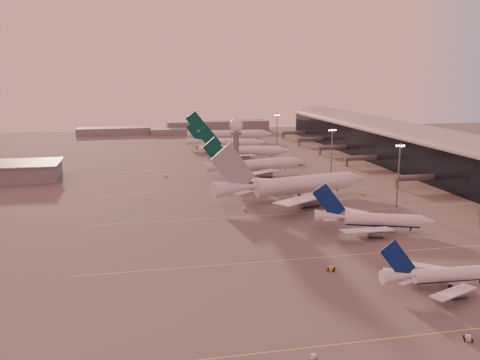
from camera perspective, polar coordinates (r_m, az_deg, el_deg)
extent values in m
plane|color=#555252|center=(135.29, 7.59, -10.29)|extent=(700.00, 700.00, 0.00)
cube|color=#E9D552|center=(155.58, 16.95, -7.71)|extent=(180.00, 0.25, 0.02)
cube|color=#E9D552|center=(194.27, 10.64, -3.47)|extent=(180.00, 0.25, 0.02)
cube|color=#E9D552|center=(235.23, 6.52, -0.64)|extent=(180.00, 0.25, 0.02)
cube|color=#E9D552|center=(282.18, 3.36, 1.53)|extent=(180.00, 0.25, 0.02)
cube|color=black|center=(276.28, 21.47, 2.38)|extent=(36.00, 360.00, 18.00)
cylinder|color=gray|center=(275.05, 21.61, 4.23)|extent=(10.08, 360.00, 10.08)
cube|color=gray|center=(275.03, 21.62, 4.27)|extent=(40.00, 362.00, 0.80)
cylinder|color=slate|center=(243.35, 19.30, 0.27)|extent=(22.00, 2.80, 2.80)
cube|color=slate|center=(238.85, 17.21, -0.37)|extent=(1.20, 1.20, 4.40)
cylinder|color=slate|center=(291.88, 13.71, 2.45)|extent=(22.00, 2.80, 2.80)
cube|color=slate|center=(288.14, 11.88, 1.95)|extent=(1.20, 1.20, 4.40)
cylinder|color=slate|center=(329.84, 10.61, 3.65)|extent=(22.00, 2.80, 2.80)
cube|color=slate|center=(326.53, 8.96, 3.22)|extent=(1.20, 1.20, 4.40)
cylinder|color=slate|center=(368.67, 8.14, 4.60)|extent=(22.00, 2.80, 2.80)
cube|color=slate|center=(365.72, 6.66, 4.21)|extent=(1.20, 1.20, 4.40)
cylinder|color=slate|center=(406.24, 6.24, 5.32)|extent=(22.00, 2.80, 2.80)
cube|color=slate|center=(403.56, 4.87, 4.97)|extent=(1.20, 1.20, 4.40)
cylinder|color=slate|center=(245.87, -0.43, 2.60)|extent=(2.60, 2.60, 22.00)
cylinder|color=slate|center=(244.27, -0.43, 5.26)|extent=(5.20, 5.20, 1.20)
sphere|color=silver|center=(243.84, -0.44, 6.17)|extent=(6.40, 6.40, 6.40)
cylinder|color=slate|center=(243.50, -0.44, 7.04)|extent=(0.16, 0.16, 2.00)
cylinder|color=slate|center=(202.16, 17.35, 0.43)|extent=(0.56, 0.56, 25.00)
cube|color=slate|center=(200.22, 17.57, 3.80)|extent=(3.60, 0.25, 0.25)
sphere|color=#FFEABF|center=(199.55, 17.18, 3.68)|extent=(0.56, 0.56, 0.56)
sphere|color=#FFEABF|center=(200.03, 17.43, 3.68)|extent=(0.56, 0.56, 0.56)
sphere|color=#FFEABF|center=(200.52, 17.68, 3.69)|extent=(0.56, 0.56, 0.56)
sphere|color=#FFEABF|center=(201.01, 17.93, 3.69)|extent=(0.56, 0.56, 0.56)
cylinder|color=slate|center=(248.93, 10.25, 2.87)|extent=(0.56, 0.56, 25.00)
cube|color=slate|center=(247.36, 10.35, 5.62)|extent=(3.60, 0.25, 0.25)
sphere|color=#FFEABF|center=(246.85, 10.03, 5.52)|extent=(0.56, 0.56, 0.56)
sphere|color=#FFEABF|center=(247.22, 10.24, 5.53)|extent=(0.56, 0.56, 0.56)
sphere|color=#FFEABF|center=(247.59, 10.46, 5.53)|extent=(0.56, 0.56, 0.56)
sphere|color=#FFEABF|center=(247.97, 10.67, 5.53)|extent=(0.56, 0.56, 0.56)
cylinder|color=slate|center=(332.76, 4.16, 5.29)|extent=(0.56, 0.56, 25.00)
cube|color=slate|center=(331.58, 4.19, 7.35)|extent=(3.60, 0.25, 0.25)
sphere|color=#FFEABF|center=(331.21, 3.94, 7.28)|extent=(0.56, 0.56, 0.56)
sphere|color=#FFEABF|center=(331.48, 4.11, 7.28)|extent=(0.56, 0.56, 0.56)
sphere|color=#FFEABF|center=(331.75, 4.28, 7.28)|extent=(0.56, 0.56, 0.56)
sphere|color=#FFEABF|center=(332.03, 4.44, 7.28)|extent=(0.56, 0.56, 0.56)
cube|color=slate|center=(440.90, -13.98, 5.36)|extent=(60.00, 18.00, 6.00)
cube|color=slate|center=(456.11, -2.52, 6.10)|extent=(90.00, 20.00, 9.00)
cube|color=slate|center=(431.88, -7.36, 5.42)|extent=(40.00, 15.00, 5.00)
cylinder|color=silver|center=(135.33, 22.75, -9.90)|extent=(20.03, 4.15, 3.39)
cylinder|color=navy|center=(135.60, 22.73, -10.20)|extent=(19.60, 3.18, 2.44)
cone|color=silver|center=(128.43, 17.33, -10.46)|extent=(8.48, 3.71, 3.39)
cube|color=silver|center=(126.58, 22.85, -11.72)|extent=(14.42, 9.28, 1.07)
cylinder|color=slate|center=(129.94, 23.25, -11.88)|extent=(3.94, 2.35, 2.20)
cube|color=slate|center=(129.57, 23.28, -11.49)|extent=(0.28, 0.23, 1.36)
cube|color=silver|center=(139.78, 19.19, -9.18)|extent=(14.13, 10.13, 1.07)
cylinder|color=slate|center=(139.89, 20.42, -9.93)|extent=(3.94, 2.35, 2.20)
cube|color=slate|center=(139.55, 20.45, -9.57)|extent=(0.28, 0.23, 1.36)
cube|color=navy|center=(126.75, 17.28, -8.73)|extent=(9.31, 0.67, 10.11)
cube|color=silver|center=(125.27, 18.14, -11.06)|extent=(4.11, 2.88, 0.22)
cube|color=silver|center=(131.60, 16.59, -9.82)|extent=(4.08, 3.10, 0.22)
cylinder|color=black|center=(140.21, 25.34, -10.38)|extent=(0.45, 0.45, 0.89)
cylinder|color=black|center=(136.87, 21.66, -10.58)|extent=(1.00, 0.48, 0.98)
cylinder|color=black|center=(133.81, 22.53, -11.18)|extent=(1.00, 0.48, 0.98)
cylinder|color=silver|center=(173.05, 15.69, -4.49)|extent=(23.89, 12.02, 4.08)
cylinder|color=navy|center=(173.31, 15.67, -4.78)|extent=(23.05, 10.78, 2.93)
cone|color=silver|center=(175.54, 20.33, -4.56)|extent=(5.75, 5.41, 4.08)
cone|color=silver|center=(171.47, 10.05, -4.19)|extent=(10.83, 7.26, 4.08)
cube|color=silver|center=(163.02, 14.06, -5.68)|extent=(17.71, 6.39, 1.28)
cylinder|color=slate|center=(166.15, 14.95, -6.06)|extent=(5.26, 4.07, 2.65)
cube|color=slate|center=(165.81, 14.97, -5.68)|extent=(0.39, 0.36, 1.63)
cube|color=silver|center=(182.16, 13.45, -3.78)|extent=(14.57, 15.55, 1.28)
cylinder|color=slate|center=(180.70, 14.41, -4.57)|extent=(5.26, 4.07, 2.65)
cube|color=slate|center=(180.39, 14.43, -4.22)|extent=(0.39, 0.36, 1.63)
cube|color=navy|center=(170.13, 9.94, -2.56)|extent=(10.64, 4.18, 12.15)
cube|color=silver|center=(166.99, 10.11, -4.60)|extent=(4.79, 2.21, 0.27)
cube|color=silver|center=(175.90, 10.02, -3.74)|extent=(4.47, 4.54, 0.27)
cylinder|color=black|center=(175.29, 18.60, -5.42)|extent=(0.54, 0.54, 1.07)
cylinder|color=black|center=(175.82, 14.92, -5.12)|extent=(1.29, 0.91, 1.18)
cylinder|color=black|center=(171.34, 15.09, -5.57)|extent=(1.29, 0.91, 1.18)
cylinder|color=silver|center=(211.39, 7.19, -0.79)|extent=(43.73, 15.35, 6.76)
cylinder|color=silver|center=(211.73, 7.18, -1.19)|extent=(42.50, 13.32, 4.87)
cone|color=silver|center=(225.37, 12.86, -0.20)|extent=(9.56, 8.31, 6.76)
cone|color=silver|center=(197.70, -0.51, -1.33)|extent=(19.13, 10.28, 6.76)
cube|color=silver|center=(191.39, 7.18, -2.50)|extent=(28.50, 25.35, 2.01)
cylinder|color=slate|center=(198.21, 7.84, -2.83)|extent=(9.09, 5.99, 4.39)
cube|color=slate|center=(197.83, 7.85, -2.40)|extent=(0.38, 0.33, 2.70)
cube|color=silver|center=(222.24, 2.48, -0.39)|extent=(31.82, 15.65, 2.01)
cylinder|color=slate|center=(221.43, 4.18, -1.18)|extent=(9.09, 5.99, 4.39)
cube|color=slate|center=(221.09, 4.18, -0.79)|extent=(0.38, 0.33, 2.70)
cube|color=#97989D|center=(195.67, -0.75, 0.92)|extent=(18.43, 4.16, 20.06)
cube|color=silver|center=(190.04, 0.37, -1.83)|extent=(8.55, 7.60, 0.27)
cube|color=silver|center=(205.07, -1.51, -0.80)|extent=(8.89, 5.12, 0.27)
cylinder|color=black|center=(220.95, 10.84, -1.46)|extent=(0.55, 0.55, 1.09)
cylinder|color=black|center=(212.64, 6.02, -1.82)|extent=(1.28, 0.78, 1.20)
cylinder|color=black|center=(208.60, 6.66, -2.10)|extent=(1.28, 0.78, 1.20)
cylinder|color=silver|center=(260.65, 2.60, 1.54)|extent=(34.80, 12.65, 5.55)
cylinder|color=silver|center=(260.88, 2.60, 1.27)|extent=(33.80, 10.98, 3.99)
cone|color=silver|center=(270.28, 6.51, 1.85)|extent=(7.67, 6.82, 5.55)
cone|color=silver|center=(250.78, -2.40, 1.29)|extent=(15.27, 8.45, 5.55)
cube|color=silver|center=(244.41, 2.33, 0.61)|extent=(22.83, 20.52, 1.64)
cylinder|color=slate|center=(249.70, 2.84, 0.32)|extent=(7.27, 4.92, 3.61)
cube|color=slate|center=(249.44, 2.85, 0.61)|extent=(0.33, 0.29, 2.22)
cube|color=silver|center=(270.22, -0.37, 1.72)|extent=(25.61, 12.40, 1.64)
cylinder|color=slate|center=(269.24, 0.74, 1.19)|extent=(7.27, 4.92, 3.61)
cube|color=slate|center=(269.00, 0.74, 1.46)|extent=(0.33, 0.29, 2.22)
cube|color=#053B34|center=(249.38, -2.57, 2.78)|extent=(14.99, 3.53, 16.42)
cube|color=silver|center=(244.59, -1.88, 1.06)|extent=(6.78, 6.07, 0.24)
cube|color=silver|center=(256.78, -3.00, 1.57)|extent=(7.06, 4.02, 0.24)
cylinder|color=black|center=(267.27, 5.11, 1.02)|extent=(0.48, 0.48, 0.96)
cylinder|color=black|center=(261.94, 1.85, 0.85)|extent=(1.13, 0.69, 1.05)
cylinder|color=black|center=(258.23, 2.25, 0.68)|extent=(1.13, 0.69, 1.05)
cylinder|color=silver|center=(307.96, 1.19, 3.16)|extent=(34.53, 12.34, 5.50)
cylinder|color=silver|center=(308.15, 1.19, 2.93)|extent=(33.55, 10.69, 3.96)
cone|color=silver|center=(309.03, 4.97, 3.15)|extent=(7.59, 6.73, 5.50)
cone|color=silver|center=(308.33, -3.32, 3.28)|extent=(15.13, 8.31, 5.50)
cube|color=silver|center=(293.89, -0.40, 2.55)|extent=(25.39, 12.44, 1.63)
cylinder|color=slate|center=(297.60, 0.41, 2.22)|extent=(7.20, 4.85, 3.58)
cube|color=slate|center=(297.39, 0.41, 2.47)|extent=(0.33, 0.29, 2.20)
cube|color=silver|center=(322.24, -0.36, 3.38)|extent=(22.72, 20.26, 1.63)
cylinder|color=slate|center=(319.23, 0.39, 2.89)|extent=(7.20, 4.85, 3.58)
cube|color=slate|center=(319.03, 0.39, 3.12)|extent=(0.33, 0.29, 2.20)
cube|color=#053B34|center=(307.45, -3.47, 4.49)|extent=(14.89, 3.41, 16.29)
cube|color=silver|center=(301.81, -3.44, 3.12)|extent=(7.01, 4.03, 0.24)
cube|color=silver|center=(314.84, -3.30, 3.49)|extent=(6.74, 6.00, 0.24)
cylinder|color=black|center=(309.02, 3.59, 2.53)|extent=(0.47, 0.47, 0.95)
cylinder|color=black|center=(310.51, 0.67, 2.61)|extent=(1.12, 0.68, 1.04)
cylinder|color=black|center=(306.39, 0.68, 2.48)|extent=(1.12, 0.68, 1.04)
cylinder|color=silver|center=(345.21, -1.00, 4.08)|extent=(32.49, 12.84, 5.19)
cylinder|color=silver|center=(345.37, -1.00, 3.89)|extent=(31.52, 11.27, 3.74)
cone|color=silver|center=(344.64, 2.20, 4.06)|extent=(7.30, 6.55, 5.19)
cone|color=silver|center=(347.19, -4.78, 4.19)|extent=(14.36, 8.31, 5.19)
cube|color=silver|center=(332.52, -2.50, 3.61)|extent=(23.99, 10.90, 1.54)
cylinder|color=slate|center=(335.69, -1.78, 3.33)|extent=(6.86, 4.78, 3.38)
cube|color=slate|center=(335.51, -1.78, 3.53)|extent=(0.31, 0.28, 2.08)
cube|color=silver|center=(359.25, -2.14, 4.24)|extent=(20.99, 19.67, 1.54)
cylinder|color=slate|center=(356.10, -1.55, 3.83)|extent=(6.86, 4.78, 3.38)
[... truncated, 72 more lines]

